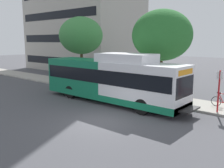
% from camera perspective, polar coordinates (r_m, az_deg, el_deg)
% --- Properties ---
extents(ground_plane, '(120.00, 120.00, 0.00)m').
position_cam_1_polar(ground_plane, '(20.04, -19.70, -3.57)').
color(ground_plane, '#4C4C51').
extents(sidewalk_curb, '(3.00, 56.00, 0.14)m').
position_cam_1_polar(sidewalk_curb, '(22.78, -1.66, -1.21)').
color(sidewalk_curb, '#A8A399').
rests_on(sidewalk_curb, ground).
extents(transit_bus, '(2.58, 12.25, 3.65)m').
position_cam_1_polar(transit_bus, '(17.96, -0.25, 1.06)').
color(transit_bus, white).
rests_on(transit_bus, ground).
extents(bus_stop_sign_pole, '(0.10, 0.36, 2.60)m').
position_cam_1_polar(bus_stop_sign_pole, '(16.33, 23.62, -0.88)').
color(bus_stop_sign_pole, red).
rests_on(bus_stop_sign_pole, sidewalk_curb).
extents(street_tree_near_stop, '(4.67, 4.67, 6.78)m').
position_cam_1_polar(street_tree_near_stop, '(19.81, 11.54, 11.03)').
color(street_tree_near_stop, '#4C3823').
rests_on(street_tree_near_stop, sidewalk_curb).
extents(street_tree_mid_block, '(4.50, 4.50, 6.82)m').
position_cam_1_polar(street_tree_mid_block, '(25.93, -7.22, 11.11)').
color(street_tree_mid_block, '#4C3823').
rests_on(street_tree_mid_block, sidewalk_curb).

